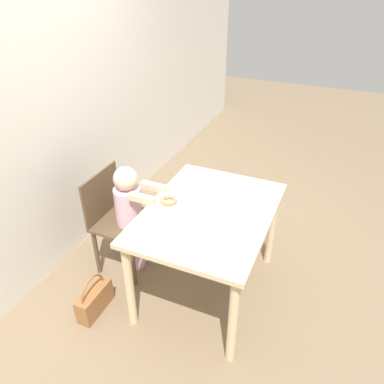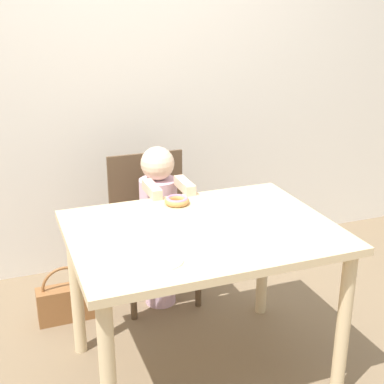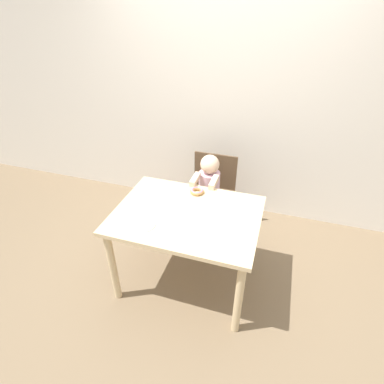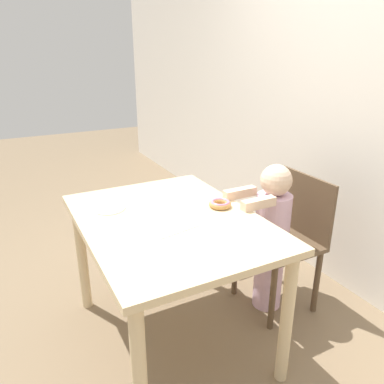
% 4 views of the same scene
% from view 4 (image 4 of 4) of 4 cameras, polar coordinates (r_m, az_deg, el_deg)
% --- Properties ---
extents(ground_plane, '(12.00, 12.00, 0.00)m').
position_cam_4_polar(ground_plane, '(2.29, -3.04, -21.15)').
color(ground_plane, '#7A664C').
extents(wall_back, '(8.00, 0.05, 2.50)m').
position_cam_4_polar(wall_back, '(2.52, 24.52, 12.65)').
color(wall_back, silver).
rests_on(wall_back, ground_plane).
extents(dining_table, '(1.13, 0.84, 0.74)m').
position_cam_4_polar(dining_table, '(1.92, -3.40, -6.87)').
color(dining_table, beige).
rests_on(dining_table, ground_plane).
extents(chair, '(0.45, 0.41, 0.83)m').
position_cam_4_polar(chair, '(2.39, 14.05, -6.73)').
color(chair, brown).
rests_on(chair, ground_plane).
extents(child_figure, '(0.22, 0.39, 0.93)m').
position_cam_4_polar(child_figure, '(2.30, 11.92, -6.48)').
color(child_figure, silver).
rests_on(child_figure, ground_plane).
extents(donut, '(0.12, 0.12, 0.04)m').
position_cam_4_polar(donut, '(2.01, 4.31, -1.78)').
color(donut, tan).
rests_on(donut, dining_table).
extents(napkin, '(0.29, 0.29, 0.00)m').
position_cam_4_polar(napkin, '(1.82, -4.32, -4.80)').
color(napkin, white).
rests_on(napkin, dining_table).
extents(handbag, '(0.31, 0.11, 0.32)m').
position_cam_4_polar(handbag, '(2.86, 4.79, -8.95)').
color(handbag, brown).
rests_on(handbag, ground_plane).
extents(plate, '(0.17, 0.17, 0.01)m').
position_cam_4_polar(plate, '(2.03, -12.48, -2.47)').
color(plate, white).
rests_on(plate, dining_table).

